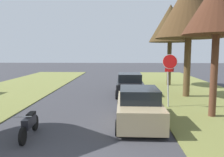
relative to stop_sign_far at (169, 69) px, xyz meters
name	(u,v)px	position (x,y,z in m)	size (l,w,h in m)	color
stop_sign_far	(169,69)	(0.00, 0.00, 0.00)	(0.81, 0.63, 2.93)	#9EA0A5
street_tree_right_mid_a	(218,7)	(1.69, -1.82, 2.97)	(3.11, 3.11, 6.43)	brown
street_tree_right_mid_b	(189,9)	(1.87, 3.07, 3.78)	(4.43, 4.43, 7.90)	brown
street_tree_right_far	(170,24)	(1.78, 8.33, 3.46)	(3.81, 3.81, 7.28)	brown
parked_sedan_tan	(139,107)	(-1.90, -2.80, -1.44)	(1.99, 4.42, 1.57)	tan
parked_sedan_black	(130,85)	(-2.03, 3.72, -1.44)	(1.99, 4.42, 1.57)	black
parked_motorcycle	(29,124)	(-6.03, -4.63, -1.68)	(0.60, 2.05, 0.97)	black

